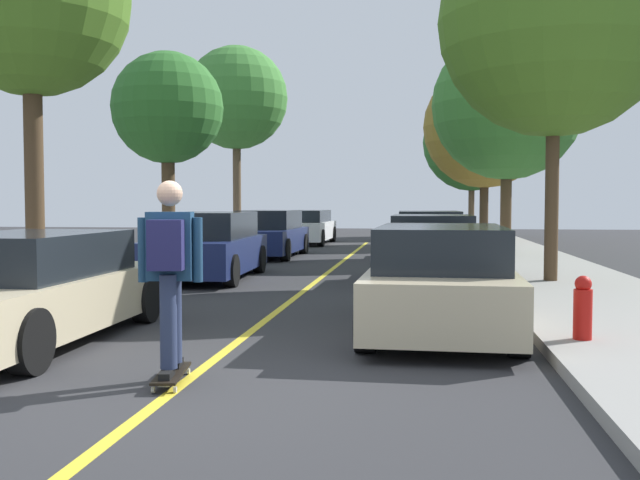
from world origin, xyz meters
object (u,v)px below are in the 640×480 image
Objects in this scene: parked_car_right_near at (432,250)px; skateboarder at (170,264)px; fire_hydrant at (583,308)px; parked_car_left_far at (269,234)px; parked_car_left_farthest at (305,227)px; parked_car_right_nearest at (441,279)px; street_tree_left_far at (236,98)px; street_tree_right_farthest at (472,142)px; street_tree_right_nearest at (555,21)px; parked_car_left_nearest at (31,289)px; skateboard at (172,374)px; parked_car_right_far at (429,237)px; street_tree_right_near at (507,105)px; parked_car_left_near at (208,246)px; street_tree_left_near at (167,109)px; street_tree_right_far at (485,127)px.

skateboarder reaches higher than parked_car_right_near.
parked_car_right_near reaches higher than fire_hydrant.
parked_car_left_far is 0.94× the size of parked_car_left_farthest.
parked_car_right_nearest is 19.18m from street_tree_left_far.
skateboarder is at bearing -99.10° from street_tree_right_farthest.
street_tree_right_nearest reaches higher than parked_car_left_far.
parked_car_left_nearest is 5.16× the size of skateboard.
parked_car_right_far is 14.56m from skateboard.
parked_car_left_farthest is at bearing 135.90° from street_tree_right_near.
parked_car_left_nearest is 7.21m from parked_car_left_near.
street_tree_right_farthest is at bearing 80.88° from skateboard.
parked_car_left_near is at bearing -108.75° from street_tree_right_farthest.
street_tree_right_farthest is at bearing 90.00° from street_tree_right_near.
parked_car_right_near is 5.74× the size of fire_hydrant.
street_tree_left_near is at bearing 153.73° from street_tree_right_nearest.
street_tree_right_near is at bearing 43.46° from parked_car_left_near.
parked_car_right_nearest is at bearing -90.01° from parked_car_right_far.
parked_car_left_farthest is 2.74× the size of skateboarder.
street_tree_right_near reaches higher than parked_car_right_far.
skateboarder is (2.27, -22.30, 0.41)m from parked_car_left_farthest.
parked_car_right_nearest reaches higher than parked_car_left_farthest.
parked_car_right_near is 14.58m from street_tree_right_far.
street_tree_right_far is 6.81m from street_tree_right_farthest.
street_tree_left_near is 10.35m from street_tree_right_nearest.
street_tree_right_farthest is 9.65× the size of fire_hydrant.
skateboarder is at bearing -99.82° from parked_car_right_far.
parked_car_left_far is at bearing 98.48° from skateboarder.
parked_car_left_near is 1.00× the size of parked_car_right_far.
fire_hydrant is (6.26, 0.30, -0.14)m from parked_car_left_nearest.
parked_car_left_far is 1.01× the size of parked_car_right_far.
parked_car_left_near is 12.51m from street_tree_left_far.
street_tree_right_far reaches higher than parked_car_right_near.
street_tree_right_farthest is at bearing 83.81° from parked_car_right_near.
parked_car_right_nearest is 0.78× the size of street_tree_left_near.
street_tree_left_far is at bearing -134.86° from street_tree_right_farthest.
parked_car_right_nearest reaches higher than fire_hydrant.
parked_car_left_far is 0.80× the size of street_tree_left_near.
parked_car_right_far is (4.76, -7.93, 0.01)m from parked_car_left_farthest.
street_tree_right_near is at bearing 86.86° from fire_hydrant.
skateboard is at bearing -101.80° from street_tree_right_far.
skateboarder is (-4.73, -29.51, -3.46)m from street_tree_right_farthest.
street_tree_right_farthest is at bearing 88.46° from fire_hydrant.
skateboard is (-2.49, -3.00, -0.58)m from parked_car_right_nearest.
street_tree_right_farthest is (9.24, 16.79, 0.39)m from street_tree_left_near.
skateboarder is (-4.73, -22.69, -3.49)m from street_tree_right_far.
street_tree_left_near is 0.76× the size of street_tree_left_far.
street_tree_right_far is 7.89× the size of skateboard.
skateboard is (-2.49, -8.79, -0.58)m from parked_car_right_near.
street_tree_right_far is at bearing 80.81° from parked_car_right_near.
parked_car_left_far is 2.56× the size of skateboarder.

